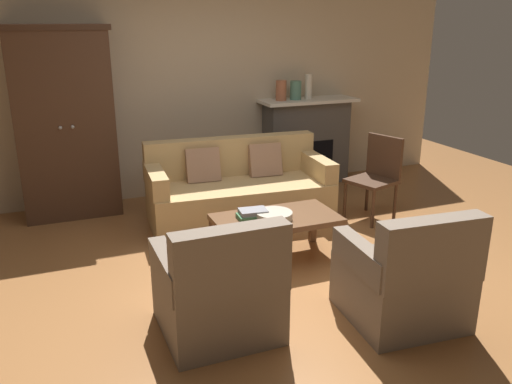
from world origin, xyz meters
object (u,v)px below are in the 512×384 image
(mantel_vase_terracotta, at_px, (281,90))
(side_chair_wooden, at_px, (377,172))
(armoire, at_px, (65,123))
(coffee_table, at_px, (276,222))
(armchair_near_left, at_px, (219,292))
(couch, at_px, (238,192))
(mantel_vase_jade, at_px, (296,90))
(mantel_vase_cream, at_px, (308,87))
(fruit_bowl, at_px, (274,216))
(fireplace, at_px, (306,141))
(armchair_near_right, at_px, (405,281))
(book_stack, at_px, (252,214))

(mantel_vase_terracotta, xyz_separation_m, side_chair_wooden, (0.50, -1.43, -0.73))
(armoire, distance_m, mantel_vase_terracotta, 2.58)
(coffee_table, distance_m, armchair_near_left, 1.25)
(couch, height_order, armchair_near_left, armchair_near_left)
(mantel_vase_jade, distance_m, mantel_vase_cream, 0.18)
(armoire, distance_m, armchair_near_left, 3.08)
(side_chair_wooden, bearing_deg, armchair_near_left, -146.42)
(fruit_bowl, relative_size, mantel_vase_terracotta, 1.30)
(coffee_table, distance_m, mantel_vase_cream, 2.60)
(fireplace, bearing_deg, mantel_vase_cream, -90.00)
(mantel_vase_terracotta, distance_m, mantel_vase_jade, 0.20)
(mantel_vase_cream, bearing_deg, mantel_vase_terracotta, 180.00)
(coffee_table, relative_size, armchair_near_right, 1.25)
(mantel_vase_cream, distance_m, armchair_near_right, 3.54)
(side_chair_wooden, bearing_deg, mantel_vase_terracotta, 109.18)
(armoire, xyz_separation_m, couch, (1.65, -0.89, -0.71))
(armchair_near_left, bearing_deg, book_stack, 57.18)
(book_stack, bearing_deg, armchair_near_left, -122.82)
(fruit_bowl, distance_m, mantel_vase_cream, 2.63)
(side_chair_wooden, bearing_deg, fruit_bowl, -156.66)
(armchair_near_left, xyz_separation_m, armchair_near_right, (1.28, -0.34, 0.00))
(book_stack, relative_size, armchair_near_left, 0.31)
(fireplace, xyz_separation_m, book_stack, (-1.55, -2.00, -0.11))
(armoire, bearing_deg, mantel_vase_jade, 1.24)
(fireplace, distance_m, armchair_near_right, 3.44)
(book_stack, height_order, mantel_vase_cream, mantel_vase_cream)
(armoire, bearing_deg, fruit_bowl, -52.17)
(mantel_vase_terracotta, relative_size, mantel_vase_jade, 1.07)
(couch, height_order, mantel_vase_jade, mantel_vase_jade)
(side_chair_wooden, bearing_deg, couch, 161.28)
(coffee_table, height_order, armchair_near_left, armchair_near_left)
(fireplace, bearing_deg, fruit_bowl, -123.42)
(couch, xyz_separation_m, armchair_near_right, (0.41, -2.34, -0.00))
(couch, relative_size, armchair_near_right, 2.24)
(fruit_bowl, bearing_deg, book_stack, 151.21)
(couch, distance_m, armchair_near_left, 2.19)
(fireplace, height_order, coffee_table, fireplace)
(coffee_table, bearing_deg, armchair_near_right, -70.64)
(coffee_table, bearing_deg, book_stack, 168.16)
(mantel_vase_jade, height_order, side_chair_wooden, mantel_vase_jade)
(couch, xyz_separation_m, mantel_vase_terracotta, (0.92, 0.95, 0.93))
(coffee_table, bearing_deg, mantel_vase_terracotta, 64.69)
(couch, xyz_separation_m, mantel_vase_jade, (1.12, 0.95, 0.92))
(book_stack, bearing_deg, mantel_vase_terracotta, 59.43)
(coffee_table, height_order, book_stack, book_stack)
(fruit_bowl, xyz_separation_m, mantel_vase_jade, (1.20, 2.08, 0.78))
(fireplace, relative_size, mantel_vase_jade, 5.41)
(armchair_near_left, relative_size, side_chair_wooden, 0.98)
(armchair_near_left, bearing_deg, couch, 66.46)
(coffee_table, bearing_deg, side_chair_wooden, 22.35)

